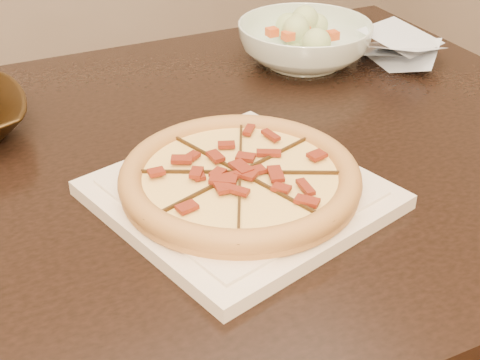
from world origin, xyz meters
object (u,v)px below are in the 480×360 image
Objects in this scene: pizza at (240,177)px; salad_bowl at (304,43)px; plate at (240,194)px; dining_table at (147,233)px.

pizza is 0.45m from salad_bowl.
plate is 1.54× the size of salad_bowl.
dining_table is at bearing 121.00° from pizza.
salad_bowl is (0.30, 0.33, 0.03)m from plate.
plate reaches higher than dining_table.
pizza reaches higher than dining_table.
dining_table is at bearing 121.01° from plate.
pizza is at bearing 155.82° from plate.
dining_table is 5.99× the size of salad_bowl.
pizza reaches higher than plate.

